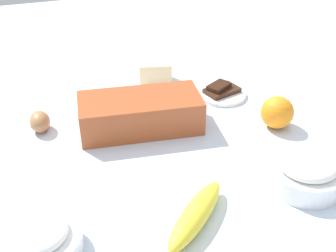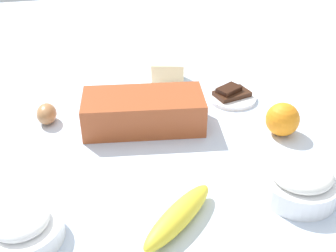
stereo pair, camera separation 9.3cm
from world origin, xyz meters
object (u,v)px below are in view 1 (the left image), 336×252
Objects in this scene: loaf_pan at (140,112)px; butter_block at (155,72)px; sugar_bowl at (39,239)px; banana at (196,214)px; flour_bowl at (306,171)px; orange_fruit at (277,112)px; egg_near_butter at (40,121)px; chocolate_plate at (221,92)px.

butter_block is (-0.10, -0.22, -0.01)m from loaf_pan.
banana is at bearing 175.20° from sugar_bowl.
orange_fruit is at bearing -106.05° from flour_bowl.
orange_fruit is at bearing 122.16° from butter_block.
orange_fruit is 1.21× the size of egg_near_butter.
butter_block is at bearing -108.52° from loaf_pan.
butter_block is at bearing -44.16° from chocolate_plate.
banana is 0.46m from egg_near_butter.
loaf_pan is 2.16× the size of sugar_bowl.
flour_bowl is 1.06× the size of sugar_bowl.
orange_fruit reaches higher than sugar_bowl.
egg_near_butter is at bearing -37.74° from flour_bowl.
sugar_bowl is (0.25, 0.31, -0.02)m from loaf_pan.
butter_block is at bearing -74.80° from flour_bowl.
loaf_pan is at bearing -129.38° from sugar_bowl.
flour_bowl is 0.50m from sugar_bowl.
orange_fruit is (-0.30, -0.23, 0.02)m from banana.
chocolate_plate is at bearing -142.00° from sugar_bowl.
banana is at bearing 6.71° from flour_bowl.
butter_block is 0.69× the size of chocolate_plate.
sugar_bowl is 0.37m from egg_near_butter.
orange_fruit is 0.19m from chocolate_plate.
chocolate_plate is (-0.00, -0.38, -0.02)m from flour_bowl.
egg_near_butter is (0.23, -0.06, -0.02)m from loaf_pan.
egg_near_butter reaches higher than banana.
flour_bowl is at bearing 73.95° from orange_fruit.
chocolate_plate is (-0.25, -0.08, -0.03)m from loaf_pan.
chocolate_plate is (0.06, -0.18, -0.03)m from orange_fruit.
sugar_bowl is at bearing 20.65° from orange_fruit.
orange_fruit reaches higher than egg_near_butter.
flour_bowl is at bearing 89.85° from chocolate_plate.
orange_fruit is 0.86× the size of butter_block.
flour_bowl is 1.11× the size of chocolate_plate.
egg_near_butter is at bearing -9.12° from loaf_pan.
flour_bowl is at bearing -179.29° from sugar_bowl.
banana is 0.48m from chocolate_plate.
flour_bowl is at bearing 142.26° from egg_near_butter.
sugar_bowl reaches higher than chocolate_plate.
flour_bowl is 0.24m from banana.
egg_near_butter is at bearing -16.89° from orange_fruit.
chocolate_plate is (-0.14, 0.14, -0.02)m from butter_block.
flour_bowl is at bearing -173.29° from banana.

